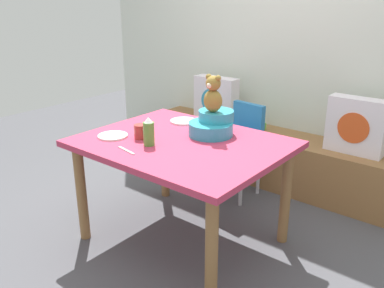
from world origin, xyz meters
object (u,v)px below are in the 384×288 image
at_px(teddy_bear, 213,95).
at_px(coffee_mug, 141,132).
at_px(infant_seat_teal, 212,124).
at_px(pillow_floral_right, 356,126).
at_px(book_stack, 253,126).
at_px(ketchup_bottle, 149,132).
at_px(pillow_floral_left, 216,100).
at_px(highchair, 238,137).
at_px(dinner_plate_far, 113,136).
at_px(dinner_plate_near, 184,121).
at_px(dining_table, 182,155).

xyz_separation_m(teddy_bear, coffee_mug, (-0.32, -0.37, -0.23)).
xyz_separation_m(infant_seat_teal, coffee_mug, (-0.32, -0.37, -0.02)).
relative_size(pillow_floral_right, coffee_mug, 3.67).
bearing_deg(book_stack, pillow_floral_right, -1.29).
bearing_deg(ketchup_bottle, pillow_floral_left, 109.73).
bearing_deg(pillow_floral_right, highchair, -152.77).
bearing_deg(teddy_bear, pillow_floral_right, 57.76).
bearing_deg(coffee_mug, dinner_plate_far, -152.61).
height_order(book_stack, dinner_plate_near, dinner_plate_near).
xyz_separation_m(highchair, ketchup_bottle, (-0.02, -1.02, 0.31)).
height_order(pillow_floral_right, dinner_plate_far, pillow_floral_right).
height_order(pillow_floral_left, dining_table, pillow_floral_left).
bearing_deg(pillow_floral_left, dining_table, -63.25).
bearing_deg(book_stack, dinner_plate_near, -93.47).
relative_size(dining_table, teddy_bear, 5.17).
xyz_separation_m(infant_seat_teal, dinner_plate_far, (-0.49, -0.46, -0.07)).
xyz_separation_m(pillow_floral_right, book_stack, (-0.93, 0.02, -0.19)).
bearing_deg(infant_seat_teal, dinner_plate_near, 163.15).
height_order(pillow_floral_left, dinner_plate_near, pillow_floral_left).
xyz_separation_m(highchair, coffee_mug, (-0.15, -0.97, 0.27)).
height_order(pillow_floral_right, infant_seat_teal, same).
bearing_deg(ketchup_bottle, dinner_plate_far, -173.34).
height_order(book_stack, coffee_mug, coffee_mug).
bearing_deg(infant_seat_teal, dinner_plate_far, -137.17).
bearing_deg(highchair, infant_seat_teal, -74.38).
xyz_separation_m(pillow_floral_right, teddy_bear, (-0.64, -1.02, 0.34)).
relative_size(teddy_bear, coffee_mug, 2.08).
height_order(pillow_floral_left, coffee_mug, pillow_floral_left).
bearing_deg(highchair, teddy_bear, -74.40).
bearing_deg(infant_seat_teal, coffee_mug, -130.97).
bearing_deg(ketchup_bottle, coffee_mug, 157.46).
relative_size(highchair, teddy_bear, 3.16).
xyz_separation_m(pillow_floral_left, highchair, (0.53, -0.42, -0.16)).
height_order(infant_seat_teal, dinner_plate_far, infant_seat_teal).
bearing_deg(infant_seat_teal, pillow_floral_right, 57.75).
xyz_separation_m(pillow_floral_left, dinner_plate_near, (0.36, -0.91, 0.07)).
height_order(infant_seat_teal, teddy_bear, teddy_bear).
xyz_separation_m(teddy_bear, dinner_plate_near, (-0.34, 0.10, -0.27)).
xyz_separation_m(infant_seat_teal, dinner_plate_near, (-0.34, 0.10, -0.07)).
relative_size(highchair, dinner_plate_far, 3.95).
relative_size(pillow_floral_right, infant_seat_teal, 1.33).
bearing_deg(teddy_bear, infant_seat_teal, 90.00).
height_order(dining_table, ketchup_bottle, ketchup_bottle).
bearing_deg(teddy_bear, dinner_plate_near, 163.07).
bearing_deg(dinner_plate_near, pillow_floral_right, 42.79).
distance_m(pillow_floral_right, highchair, 0.92).
relative_size(ketchup_bottle, dinner_plate_near, 0.92).
distance_m(infant_seat_teal, ketchup_bottle, 0.46).
bearing_deg(pillow_floral_right, book_stack, 178.71).
bearing_deg(highchair, pillow_floral_right, 27.23).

